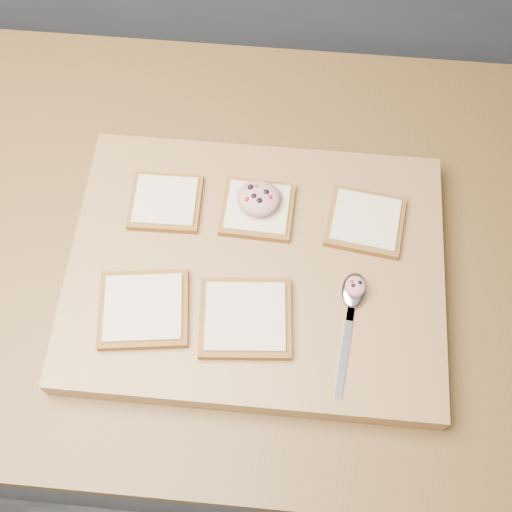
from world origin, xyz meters
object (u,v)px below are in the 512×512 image
Objects in this scene: tuna_salad_dollop at (259,198)px; spoon at (353,299)px; cutting_board at (256,270)px; bread_far_center at (257,209)px.

spoon is at bearing -43.32° from tuna_salad_dollop.
bread_far_center reaches higher than cutting_board.
bread_far_center is 0.20m from spoon.
tuna_salad_dollop is (-0.00, 0.09, 0.05)m from cutting_board.
bread_far_center is at bearing 138.03° from spoon.
cutting_board is 4.96× the size of bread_far_center.
bread_far_center is 1.72× the size of tuna_salad_dollop.
cutting_board is 0.11m from tuna_salad_dollop.
tuna_salad_dollop reaches higher than spoon.
tuna_salad_dollop is 0.21m from spoon.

